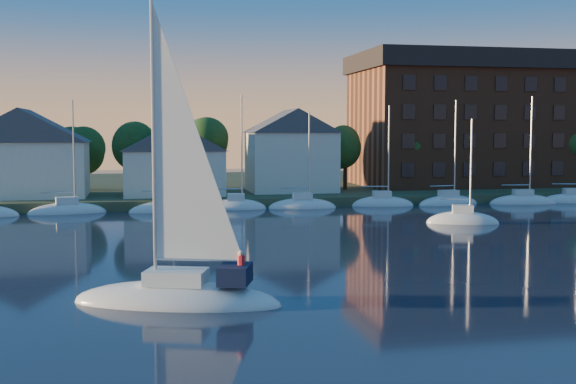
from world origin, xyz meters
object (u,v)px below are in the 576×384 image
object	(u,v)px
clubhouse_centre	(173,158)
condo_block	(471,119)
clubhouse_west	(25,152)
drifting_sailboat_right	(463,222)
hero_sailboat	(180,291)
clubhouse_east	(291,149)

from	to	relation	value
clubhouse_centre	condo_block	distance (m)	41.05
clubhouse_west	drifting_sailboat_right	world-z (taller)	clubhouse_west
clubhouse_west	drifting_sailboat_right	xyz separation A→B (m)	(40.37, -23.94, -5.83)
hero_sailboat	drifting_sailboat_right	size ratio (longest dim) A/B	1.50
hero_sailboat	clubhouse_centre	bearing A→B (deg)	-73.77
condo_block	drifting_sailboat_right	xyz separation A→B (m)	(-15.63, -30.88, -9.69)
hero_sailboat	drifting_sailboat_right	xyz separation A→B (m)	(26.40, 25.09, -0.54)
condo_block	clubhouse_west	bearing A→B (deg)	-172.93
clubhouse_west	clubhouse_centre	xyz separation A→B (m)	(16.00, -1.00, -0.80)
clubhouse_west	hero_sailboat	bearing A→B (deg)	-74.10
clubhouse_west	drifting_sailboat_right	bearing A→B (deg)	-30.67
clubhouse_centre	drifting_sailboat_right	bearing A→B (deg)	-43.27
clubhouse_east	drifting_sailboat_right	bearing A→B (deg)	-67.43
drifting_sailboat_right	condo_block	bearing A→B (deg)	83.20
clubhouse_east	condo_block	bearing A→B (deg)	12.89
condo_block	drifting_sailboat_right	world-z (taller)	condo_block
clubhouse_centre	hero_sailboat	size ratio (longest dim) A/B	0.74
clubhouse_east	hero_sailboat	size ratio (longest dim) A/B	0.67
hero_sailboat	condo_block	bearing A→B (deg)	-108.25
drifting_sailboat_right	clubhouse_centre	bearing A→B (deg)	156.78
clubhouse_west	clubhouse_east	bearing A→B (deg)	1.91
clubhouse_west	clubhouse_centre	size ratio (longest dim) A/B	1.18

